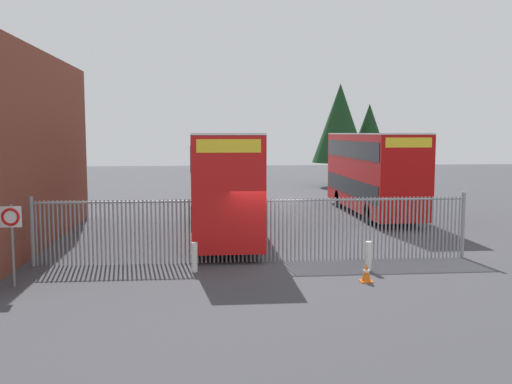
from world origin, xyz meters
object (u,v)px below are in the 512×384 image
at_px(bollard_near_left, 194,257).
at_px(traffic_cone_by_gate, 366,273).
at_px(bollard_center_front, 368,256).
at_px(double_decker_bus_behind_fence_left, 372,170).
at_px(double_decker_bus_near_gate, 224,180).
at_px(speed_limit_sign_post, 11,226).

xyz_separation_m(bollard_near_left, traffic_cone_by_gate, (5.12, -1.74, -0.19)).
bearing_deg(bollard_center_front, double_decker_bus_behind_fence_left, 72.88).
height_order(bollard_center_front, traffic_cone_by_gate, bollard_center_front).
height_order(double_decker_bus_near_gate, bollard_center_front, double_decker_bus_near_gate).
bearing_deg(traffic_cone_by_gate, bollard_center_front, 71.30).
xyz_separation_m(double_decker_bus_behind_fence_left, speed_limit_sign_post, (-14.55, -13.40, -0.65)).
height_order(bollard_center_front, speed_limit_sign_post, speed_limit_sign_post).
bearing_deg(traffic_cone_by_gate, double_decker_bus_near_gate, 116.69).
relative_size(double_decker_bus_behind_fence_left, traffic_cone_by_gate, 18.32).
xyz_separation_m(double_decker_bus_behind_fence_left, bollard_center_front, (-3.82, -12.39, -1.95)).
height_order(double_decker_bus_behind_fence_left, traffic_cone_by_gate, double_decker_bus_behind_fence_left).
bearing_deg(double_decker_bus_near_gate, double_decker_bus_behind_fence_left, 35.46).
bearing_deg(bollard_near_left, double_decker_bus_near_gate, 79.42).
height_order(bollard_near_left, bollard_center_front, same).
xyz_separation_m(double_decker_bus_near_gate, speed_limit_sign_post, (-6.30, -7.53, -0.65)).
distance_m(traffic_cone_by_gate, speed_limit_sign_post, 10.38).
bearing_deg(speed_limit_sign_post, traffic_cone_by_gate, -2.03).
height_order(double_decker_bus_behind_fence_left, bollard_center_front, double_decker_bus_behind_fence_left).
distance_m(double_decker_bus_near_gate, double_decker_bus_behind_fence_left, 10.13).
distance_m(double_decker_bus_near_gate, bollard_center_front, 8.12).
bearing_deg(bollard_near_left, bollard_center_front, -3.69).
xyz_separation_m(bollard_center_front, speed_limit_sign_post, (-10.73, -1.01, 1.30)).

